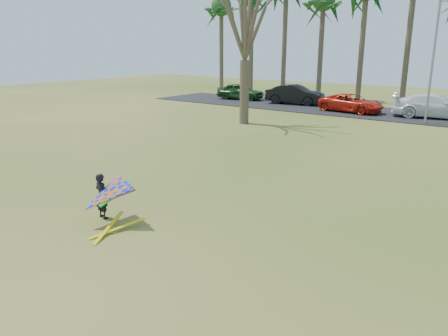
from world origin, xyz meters
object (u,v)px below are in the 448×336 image
Objects in this scene: streetlight at (436,56)px; car_1 at (295,94)px; kite_flyer at (104,197)px; car_0 at (240,91)px; bare_tree_left at (245,16)px; car_2 at (351,103)px; car_3 at (435,106)px.

streetlight is 13.04m from car_1.
streetlight is 1.54× the size of car_1.
car_0 is at bearing 117.27° from kite_flyer.
bare_tree_left reaches higher than car_2.
streetlight is at bearing 34.57° from bare_tree_left.
bare_tree_left is 4.06× the size of kite_flyer.
car_2 is 0.86× the size of car_3.
car_2 is at bearing -113.49° from car_1.
car_3 is (17.67, -0.86, 0.07)m from car_0.
bare_tree_left is at bearing -145.43° from streetlight.
car_1 is 0.89× the size of car_3.
streetlight is 7.54m from car_2.
car_1 is at bearing 162.45° from streetlight.
car_0 is 11.85m from car_2.
car_1 is 1.03× the size of car_2.
streetlight is at bearing -101.38° from car_2.
car_3 is (9.90, 9.94, -6.01)m from bare_tree_left.
streetlight is 1.37× the size of car_3.
car_0 reaches higher than car_2.
streetlight is 4.62m from car_3.
kite_flyer reaches higher than car_2.
bare_tree_left is at bearing 111.04° from kite_flyer.
kite_flyer is (2.52, -26.04, 0.08)m from car_2.
bare_tree_left is 19.06m from kite_flyer.
car_3 is (-0.26, 2.94, -3.56)m from streetlight.
car_3 is at bearing -101.29° from car_0.
bare_tree_left is 15.26m from car_3.
car_1 is 6.00m from car_2.
car_1 is at bearing 106.70° from kite_flyer.
car_0 is at bearing 81.94° from car_1.
car_1 is at bearing -98.60° from car_0.
streetlight is 18.68m from car_0.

